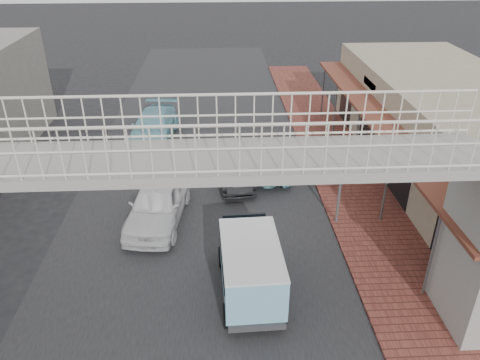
{
  "coord_description": "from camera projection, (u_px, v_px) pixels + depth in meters",
  "views": [
    {
      "loc": [
        0.89,
        -13.4,
        9.71
      ],
      "look_at": [
        1.64,
        1.2,
        1.8
      ],
      "focal_mm": 35.0,
      "sensor_mm": 36.0,
      "label": 1
    }
  ],
  "objects": [
    {
      "name": "arrow_sign",
      "position": [
        366.0,
        162.0,
        16.04
      ],
      "size": [
        1.87,
        1.22,
        3.12
      ],
      "rotation": [
        0.0,
        0.0,
        -0.18
      ],
      "color": "#59595B",
      "rests_on": "sidewalk"
    },
    {
      "name": "angkot_curb",
      "position": [
        266.0,
        158.0,
        20.95
      ],
      "size": [
        2.19,
        4.43,
        1.21
      ],
      "primitive_type": "imported",
      "rotation": [
        0.0,
        0.0,
        3.1
      ],
      "color": "#6FBAC0",
      "rests_on": "ground"
    },
    {
      "name": "angkot_van",
      "position": [
        250.0,
        262.0,
        13.55
      ],
      "size": [
        1.85,
        3.81,
        1.84
      ],
      "rotation": [
        0.0,
        0.0,
        0.04
      ],
      "color": "black",
      "rests_on": "ground"
    },
    {
      "name": "white_hatchback",
      "position": [
        158.0,
        202.0,
        17.26
      ],
      "size": [
        2.41,
        4.79,
        1.57
      ],
      "primitive_type": "imported",
      "rotation": [
        0.0,
        0.0,
        -0.13
      ],
      "color": "silver",
      "rests_on": "ground"
    },
    {
      "name": "motorcycle_near",
      "position": [
        324.0,
        175.0,
        19.67
      ],
      "size": [
        1.64,
        0.58,
        0.86
      ],
      "primitive_type": "imported",
      "rotation": [
        0.0,
        0.0,
        1.57
      ],
      "color": "black",
      "rests_on": "sidewalk"
    },
    {
      "name": "angkot_far",
      "position": [
        153.0,
        126.0,
        23.97
      ],
      "size": [
        2.48,
        5.13,
        1.44
      ],
      "primitive_type": "imported",
      "rotation": [
        0.0,
        0.0,
        -0.1
      ],
      "color": "#6CACBB",
      "rests_on": "ground"
    },
    {
      "name": "motorcycle_far",
      "position": [
        330.0,
        145.0,
        22.1
      ],
      "size": [
        1.97,
        1.01,
        1.14
      ],
      "primitive_type": "imported",
      "rotation": [
        0.0,
        0.0,
        1.31
      ],
      "color": "black",
      "rests_on": "sidewalk"
    },
    {
      "name": "ground",
      "position": [
        195.0,
        243.0,
        16.35
      ],
      "size": [
        120.0,
        120.0,
        0.0
      ],
      "primitive_type": "plane",
      "color": "black",
      "rests_on": "ground"
    },
    {
      "name": "shophouse_row",
      "position": [
        461.0,
        138.0,
        19.4
      ],
      "size": [
        7.2,
        18.0,
        4.0
      ],
      "color": "gray",
      "rests_on": "ground"
    },
    {
      "name": "dark_sedan",
      "position": [
        233.0,
        168.0,
        20.05
      ],
      "size": [
        1.79,
        4.0,
        1.28
      ],
      "primitive_type": "imported",
      "rotation": [
        0.0,
        0.0,
        0.12
      ],
      "color": "black",
      "rests_on": "ground"
    },
    {
      "name": "road_strip",
      "position": [
        195.0,
        242.0,
        16.35
      ],
      "size": [
        10.0,
        60.0,
        0.01
      ],
      "primitive_type": "cube",
      "color": "black",
      "rests_on": "ground"
    },
    {
      "name": "sidewalk",
      "position": [
        355.0,
        194.0,
        19.25
      ],
      "size": [
        3.0,
        40.0,
        0.1
      ],
      "primitive_type": "cube",
      "color": "brown",
      "rests_on": "ground"
    },
    {
      "name": "footbridge",
      "position": [
        184.0,
        234.0,
        11.32
      ],
      "size": [
        16.4,
        2.4,
        6.34
      ],
      "color": "gray",
      "rests_on": "ground"
    }
  ]
}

